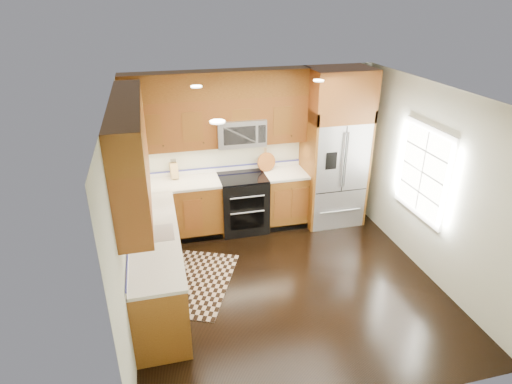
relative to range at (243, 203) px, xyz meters
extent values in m
plane|color=black|center=(0.25, -1.67, -0.47)|extent=(4.00, 4.00, 0.00)
cube|color=beige|center=(0.25, 0.33, 0.83)|extent=(4.00, 0.02, 2.60)
cube|color=beige|center=(-1.75, -1.67, 0.83)|extent=(0.02, 4.00, 2.60)
cube|color=beige|center=(2.25, -1.67, 0.83)|extent=(0.02, 4.00, 2.60)
cube|color=white|center=(2.23, -1.47, 0.93)|extent=(0.04, 1.10, 1.30)
cube|color=white|center=(2.22, -1.47, 0.93)|extent=(0.02, 0.95, 1.15)
cube|color=#915A1C|center=(-1.06, 0.03, -0.02)|extent=(1.37, 0.60, 0.90)
cube|color=#915A1C|center=(0.74, 0.03, -0.02)|extent=(0.72, 0.60, 0.90)
cube|color=#915A1C|center=(-1.45, -1.47, -0.02)|extent=(0.60, 2.40, 0.90)
cube|color=silver|center=(-0.32, 0.03, 0.45)|extent=(2.85, 0.62, 0.04)
cube|color=silver|center=(-1.45, -1.47, 0.45)|extent=(0.62, 2.40, 0.04)
cube|color=brown|center=(-0.32, 0.17, 1.36)|extent=(2.85, 0.33, 0.75)
cube|color=brown|center=(-1.58, -1.47, 1.36)|extent=(0.33, 2.40, 0.75)
cube|color=#915A1C|center=(-0.32, 0.17, 1.93)|extent=(2.85, 0.33, 0.40)
cube|color=#915A1C|center=(-1.58, -1.47, 1.93)|extent=(0.33, 2.40, 0.40)
cube|color=black|center=(0.00, 0.00, -0.01)|extent=(0.76, 0.64, 0.92)
cube|color=black|center=(0.00, 0.00, 0.47)|extent=(0.76, 0.60, 0.02)
cube|color=black|center=(0.00, -0.31, 0.15)|extent=(0.55, 0.01, 0.18)
cube|color=black|center=(0.00, -0.31, -0.17)|extent=(0.55, 0.01, 0.28)
cylinder|color=#B2B2B7|center=(0.00, -0.34, 0.27)|extent=(0.55, 0.02, 0.02)
cylinder|color=#B2B2B7|center=(0.00, -0.34, 0.00)|extent=(0.55, 0.02, 0.02)
cube|color=#B2B2B7|center=(0.00, 0.13, 1.19)|extent=(0.76, 0.40, 0.42)
cube|color=black|center=(-0.05, -0.06, 1.19)|extent=(0.50, 0.01, 0.28)
cube|color=#B2B2B7|center=(1.55, -0.04, 0.43)|extent=(0.90, 0.74, 1.80)
cube|color=black|center=(1.55, -0.41, 0.78)|extent=(0.01, 0.01, 1.08)
cube|color=black|center=(1.33, -0.41, 0.78)|extent=(0.18, 0.01, 0.28)
cube|color=#915A1C|center=(1.08, -0.04, 0.53)|extent=(0.04, 0.74, 2.00)
cube|color=#915A1C|center=(2.02, -0.04, 0.53)|extent=(0.04, 0.74, 2.00)
cube|color=brown|center=(1.55, -0.04, 1.73)|extent=(0.98, 0.74, 0.80)
cube|color=#B2B2B7|center=(-1.45, -1.47, 0.48)|extent=(0.50, 0.42, 0.02)
cylinder|color=#B2B2B7|center=(-1.65, -1.25, 0.61)|extent=(0.02, 0.02, 0.28)
torus|color=#B2B2B7|center=(-1.65, -1.33, 0.75)|extent=(0.18, 0.02, 0.18)
cube|color=black|center=(-0.95, -1.32, -0.46)|extent=(1.40, 1.70, 0.01)
cube|color=tan|center=(-1.06, 0.24, 0.60)|extent=(0.13, 0.17, 0.25)
cylinder|color=#AE3B15|center=(0.44, 0.26, 0.56)|extent=(0.14, 0.14, 0.17)
cylinder|color=brown|center=(0.44, 0.17, 0.48)|extent=(0.37, 0.37, 0.02)
camera|label=1|loc=(-1.32, -6.18, 3.19)|focal=30.00mm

